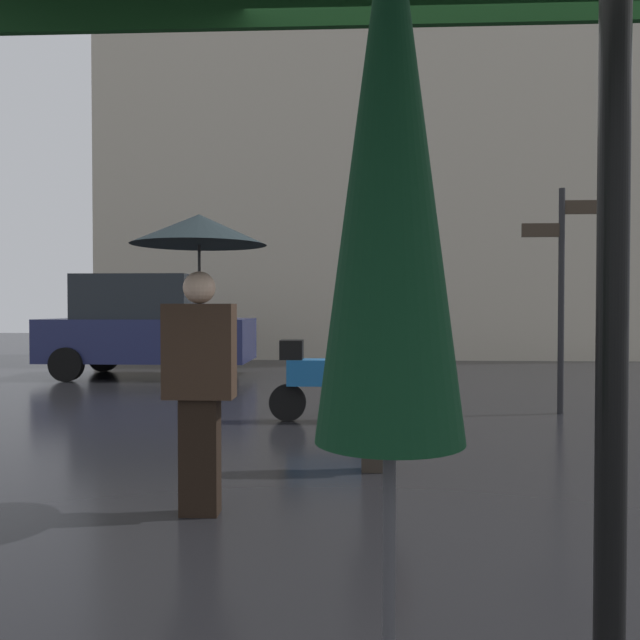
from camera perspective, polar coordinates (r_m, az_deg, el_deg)
name	(u,v)px	position (r m, az deg, el deg)	size (l,w,h in m)	color
ground_plane	(541,621)	(3.31, 19.42, -24.37)	(60.00, 60.00, 0.00)	black
folded_patio_umbrella_near	(390,185)	(1.73, 6.39, 12.07)	(0.49, 0.49, 2.62)	black
pedestrian_with_umbrella	(199,287)	(4.36, -10.90, 2.94)	(0.92, 0.92, 2.05)	black
pedestrian_with_bag	(379,359)	(5.46, 5.36, -3.56)	(0.53, 0.24, 1.71)	#2A241E
parked_scooter	(325,376)	(7.81, 0.50, -5.15)	(1.50, 0.32, 1.23)	black
parked_car_left	(147,326)	(13.23, -15.45, -0.54)	(4.09, 1.99, 2.06)	#1E234C
street_signpost	(562,277)	(8.91, 21.10, 3.62)	(1.08, 0.08, 2.98)	black
building_block	(380,35)	(19.23, 5.50, 24.37)	(15.48, 2.17, 17.96)	#B2A893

